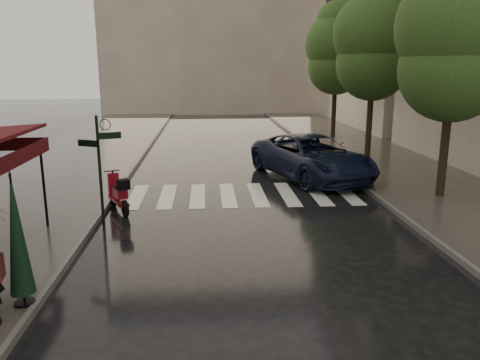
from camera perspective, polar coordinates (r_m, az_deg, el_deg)
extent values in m
plane|color=black|center=(10.82, -13.18, -10.46)|extent=(120.00, 120.00, 0.00)
cube|color=#38332D|center=(23.03, -19.81, 2.00)|extent=(6.00, 60.00, 0.12)
cube|color=#38332D|center=(23.77, 16.92, 2.55)|extent=(5.50, 60.00, 0.12)
cube|color=#595651|center=(22.40, -12.27, 2.23)|extent=(0.12, 60.00, 0.16)
cube|color=#595651|center=(22.91, 10.37, 2.57)|extent=(0.12, 60.00, 0.16)
cube|color=silver|center=(16.52, -12.47, -2.00)|extent=(0.50, 3.20, 0.01)
cube|color=silver|center=(16.40, -8.84, -1.95)|extent=(0.50, 3.20, 0.01)
cube|color=silver|center=(16.35, -5.17, -1.89)|extent=(0.50, 3.20, 0.01)
cube|color=silver|center=(16.36, -1.49, -1.83)|extent=(0.50, 3.20, 0.01)
cube|color=silver|center=(16.44, 2.17, -1.76)|extent=(0.50, 3.20, 0.01)
cube|color=silver|center=(16.59, 5.78, -1.68)|extent=(0.50, 3.20, 0.01)
cube|color=silver|center=(16.80, 9.31, -1.59)|extent=(0.50, 3.20, 0.01)
cube|color=silver|center=(17.08, 12.74, -1.51)|extent=(0.50, 3.20, 0.01)
cylinder|color=black|center=(13.59, -22.81, -0.47)|extent=(0.07, 0.07, 2.35)
cylinder|color=black|center=(13.38, -16.69, 0.94)|extent=(0.08, 0.08, 3.10)
cube|color=black|center=(13.15, -15.70, 5.22)|extent=(0.62, 0.26, 0.18)
cube|color=black|center=(13.31, -18.10, 4.28)|extent=(0.56, 0.29, 0.18)
cube|color=gray|center=(39.02, 19.29, 20.02)|extent=(8.00, 16.00, 18.50)
cube|color=gray|center=(48.12, -2.84, 20.23)|extent=(22.00, 6.00, 20.00)
cylinder|color=black|center=(16.87, 23.80, 5.27)|extent=(0.28, 0.28, 4.26)
sphere|color=#223D16|center=(16.74, 24.48, 12.22)|extent=(3.40, 3.40, 3.40)
sphere|color=#223D16|center=(16.79, 24.92, 16.62)|extent=(3.80, 3.80, 3.80)
cylinder|color=black|center=(23.20, 15.56, 8.13)|extent=(0.28, 0.28, 4.48)
sphere|color=#223D16|center=(23.12, 15.91, 13.46)|extent=(3.40, 3.40, 3.40)
sphere|color=#223D16|center=(23.17, 16.13, 16.82)|extent=(3.80, 3.80, 3.80)
sphere|color=#223D16|center=(23.29, 16.35, 19.96)|extent=(2.60, 2.60, 2.60)
cylinder|color=black|center=(29.92, 11.42, 9.34)|extent=(0.28, 0.28, 4.37)
sphere|color=#223D16|center=(29.86, 11.61, 13.37)|extent=(3.40, 3.40, 3.40)
sphere|color=#223D16|center=(29.89, 11.73, 15.91)|extent=(3.80, 3.80, 3.80)
sphere|color=#223D16|center=(29.97, 11.85, 18.30)|extent=(2.60, 2.60, 2.60)
cylinder|color=black|center=(14.37, -13.83, -3.39)|extent=(0.31, 0.49, 0.50)
cylinder|color=black|center=(15.58, -15.20, -2.17)|extent=(0.31, 0.49, 0.50)
cube|color=maroon|center=(14.98, -14.59, -2.43)|extent=(0.85, 1.34, 0.10)
cube|color=maroon|center=(14.65, -14.38, -1.50)|extent=(0.53, 0.65, 0.29)
cube|color=maroon|center=(15.31, -15.15, -0.59)|extent=(0.35, 0.26, 0.78)
cylinder|color=black|center=(15.32, -15.36, 1.08)|extent=(0.45, 0.24, 0.04)
cube|color=black|center=(14.21, -14.04, -0.52)|extent=(0.43, 0.42, 0.29)
imported|color=black|center=(18.96, 8.73, 2.79)|extent=(4.75, 6.78, 1.72)
cylinder|color=black|center=(9.69, -24.75, -13.40)|extent=(0.36, 0.36, 0.05)
cylinder|color=black|center=(9.23, -25.48, -6.70)|extent=(0.04, 0.04, 2.35)
cone|color=black|center=(9.20, -25.56, -6.01)|extent=(0.44, 0.44, 2.23)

